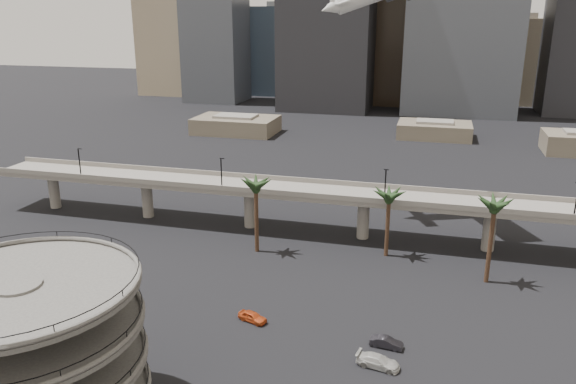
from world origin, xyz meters
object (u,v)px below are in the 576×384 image
(parking_ramp, at_px, (27,345))
(car_c, at_px, (378,361))
(overpass, at_px, (305,195))
(car_b, at_px, (386,342))
(car_a, at_px, (253,317))

(parking_ramp, height_order, car_c, parking_ramp)
(overpass, xyz_separation_m, car_b, (18.81, -35.16, -6.66))
(car_c, bearing_deg, car_a, 81.03)
(car_c, bearing_deg, overpass, 34.53)
(car_b, relative_size, car_c, 0.80)
(parking_ramp, relative_size, car_c, 4.32)
(overpass, relative_size, car_c, 25.29)
(car_a, relative_size, car_c, 0.80)
(parking_ramp, distance_m, car_b, 40.79)
(car_b, xyz_separation_m, car_c, (-0.53, -4.38, 0.07))
(car_a, distance_m, car_b, 18.11)
(parking_ramp, distance_m, car_a, 30.28)
(car_b, bearing_deg, parking_ramp, 132.54)
(overpass, bearing_deg, car_c, -65.19)
(overpass, distance_m, car_b, 40.43)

